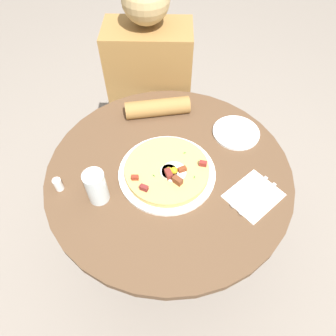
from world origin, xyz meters
name	(u,v)px	position (x,y,z in m)	size (l,w,h in m)	color
ground_plane	(169,248)	(0.00, 0.00, 0.00)	(6.00, 6.00, 0.00)	gray
dining_table	(169,194)	(0.00, 0.00, 0.54)	(0.87, 0.87, 0.71)	brown
person_seated	(152,107)	(0.10, -0.56, 0.51)	(0.38, 0.47, 1.14)	#2D2D33
pizza_plate	(167,173)	(0.01, 0.02, 0.72)	(0.34, 0.34, 0.01)	white
breakfast_pizza	(167,170)	(0.01, 0.02, 0.73)	(0.29, 0.29, 0.05)	tan
bread_plate	(236,132)	(-0.26, -0.18, 0.71)	(0.18, 0.18, 0.01)	white
napkin	(254,196)	(-0.28, 0.11, 0.71)	(0.17, 0.14, 0.00)	white
fork	(250,191)	(-0.27, 0.09, 0.72)	(0.18, 0.01, 0.01)	silver
knife	(258,198)	(-0.30, 0.12, 0.72)	(0.18, 0.01, 0.01)	silver
water_glass	(96,187)	(0.23, 0.12, 0.77)	(0.07, 0.07, 0.12)	silver
salt_shaker	(58,184)	(0.37, 0.09, 0.73)	(0.03, 0.03, 0.05)	white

